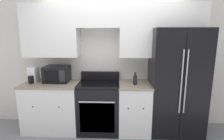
% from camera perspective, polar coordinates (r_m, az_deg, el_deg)
% --- Properties ---
extents(ground_plane, '(12.00, 12.00, 0.00)m').
position_cam_1_polar(ground_plane, '(3.27, -0.23, -21.51)').
color(ground_plane, gray).
extents(wall_back, '(8.00, 0.39, 2.60)m').
position_cam_1_polar(wall_back, '(3.33, 0.44, 7.28)').
color(wall_back, silver).
rests_on(wall_back, ground_plane).
extents(lower_cabinets_left, '(1.02, 0.64, 0.91)m').
position_cam_1_polar(lower_cabinets_left, '(3.55, -18.73, -11.07)').
color(lower_cabinets_left, white).
rests_on(lower_cabinets_left, ground_plane).
extents(lower_cabinets_right, '(0.58, 0.64, 0.91)m').
position_cam_1_polar(lower_cabinets_right, '(3.34, 7.22, -11.99)').
color(lower_cabinets_right, white).
rests_on(lower_cabinets_right, ground_plane).
extents(oven_range, '(0.75, 0.65, 1.07)m').
position_cam_1_polar(oven_range, '(3.35, -4.27, -11.81)').
color(oven_range, black).
rests_on(oven_range, ground_plane).
extents(refrigerator, '(0.93, 0.73, 1.89)m').
position_cam_1_polar(refrigerator, '(3.36, 20.15, -3.64)').
color(refrigerator, black).
rests_on(refrigerator, ground_plane).
extents(microwave, '(0.44, 0.37, 0.30)m').
position_cam_1_polar(microwave, '(3.42, -17.52, -1.22)').
color(microwave, black).
rests_on(microwave, lower_cabinets_left).
extents(bottle, '(0.07, 0.07, 0.22)m').
position_cam_1_polar(bottle, '(3.12, 7.55, -3.15)').
color(bottle, black).
rests_on(bottle, lower_cabinets_right).
extents(electric_kettle, '(0.14, 0.25, 0.29)m').
position_cam_1_polar(electric_kettle, '(3.54, -24.35, -1.56)').
color(electric_kettle, white).
rests_on(electric_kettle, lower_cabinets_left).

